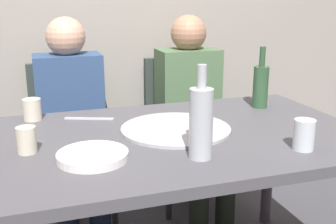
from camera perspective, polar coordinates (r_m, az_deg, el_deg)
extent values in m
cube|color=#4C4C51|center=(1.67, 2.29, -3.53)|extent=(1.45, 0.94, 0.04)
cylinder|color=#4C4C51|center=(2.10, -19.73, -11.32)|extent=(0.06, 0.06, 0.70)
cylinder|color=#4C4C51|center=(2.43, 13.69, -7.06)|extent=(0.06, 0.06, 0.70)
cylinder|color=#ADADB2|center=(1.69, 1.07, -2.31)|extent=(0.45, 0.45, 0.01)
cylinder|color=#2D5133|center=(2.06, 12.64, 3.38)|extent=(0.07, 0.07, 0.20)
cylinder|color=#2D5133|center=(2.04, 12.89, 7.47)|extent=(0.03, 0.03, 0.10)
cylinder|color=#B2BCC1|center=(1.38, 4.56, -1.65)|extent=(0.08, 0.08, 0.24)
cylinder|color=#B2BCC1|center=(1.34, 4.71, 4.87)|extent=(0.03, 0.03, 0.08)
cylinder|color=beige|center=(1.91, -18.21, 0.33)|extent=(0.08, 0.08, 0.10)
cylinder|color=beige|center=(1.52, -18.92, -3.67)|extent=(0.07, 0.07, 0.09)
cylinder|color=silver|center=(1.54, 18.24, -2.99)|extent=(0.08, 0.08, 0.11)
cylinder|color=white|center=(1.41, -10.34, -5.98)|extent=(0.24, 0.24, 0.03)
cube|color=#B7B7BC|center=(1.87, -10.80, -0.89)|extent=(0.21, 0.10, 0.01)
cube|color=#2D3833|center=(2.41, -12.95, -4.64)|extent=(0.44, 0.44, 0.05)
cube|color=#2D3833|center=(2.54, -13.71, 1.65)|extent=(0.44, 0.04, 0.45)
cylinder|color=#2D3833|center=(2.36, -7.43, -11.16)|extent=(0.04, 0.04, 0.42)
cylinder|color=#2D3833|center=(2.33, -16.85, -12.12)|extent=(0.04, 0.04, 0.42)
cylinder|color=#2D3833|center=(2.70, -9.01, -7.64)|extent=(0.04, 0.04, 0.42)
cylinder|color=#2D3833|center=(2.67, -17.14, -8.41)|extent=(0.04, 0.04, 0.42)
cube|color=#2D3833|center=(2.56, 2.82, -3.02)|extent=(0.44, 0.44, 0.05)
cube|color=#2D3833|center=(2.68, 1.35, 2.84)|extent=(0.44, 0.04, 0.45)
cylinder|color=#2D3833|center=(2.56, 8.31, -8.90)|extent=(0.04, 0.04, 0.42)
cylinder|color=#2D3833|center=(2.43, 0.13, -10.17)|extent=(0.04, 0.04, 0.42)
cylinder|color=#2D3833|center=(2.88, 4.94, -5.95)|extent=(0.04, 0.04, 0.42)
cylinder|color=#2D3833|center=(2.76, -2.38, -6.89)|extent=(0.04, 0.04, 0.42)
cube|color=navy|center=(2.36, -13.38, 1.46)|extent=(0.36, 0.22, 0.52)
sphere|color=tan|center=(2.30, -13.95, 10.06)|extent=(0.21, 0.21, 0.21)
cylinder|color=black|center=(2.25, -10.45, -5.98)|extent=(0.12, 0.40, 0.12)
cylinder|color=black|center=(2.24, -14.52, -6.36)|extent=(0.12, 0.40, 0.12)
cylinder|color=black|center=(2.17, -9.37, -13.39)|extent=(0.11, 0.11, 0.45)
cylinder|color=black|center=(2.16, -13.69, -13.85)|extent=(0.11, 0.11, 0.45)
cube|color=#4C6B47|center=(2.51, 2.74, 2.74)|extent=(0.36, 0.22, 0.52)
sphere|color=#A87A5B|center=(2.46, 2.85, 10.83)|extent=(0.21, 0.21, 0.21)
cylinder|color=black|center=(2.44, 6.11, -4.11)|extent=(0.12, 0.40, 0.12)
cylinder|color=black|center=(2.38, 2.58, -4.55)|extent=(0.12, 0.40, 0.12)
cylinder|color=black|center=(2.36, 7.97, -10.82)|extent=(0.11, 0.11, 0.45)
cylinder|color=black|center=(2.30, 4.32, -11.45)|extent=(0.11, 0.11, 0.45)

